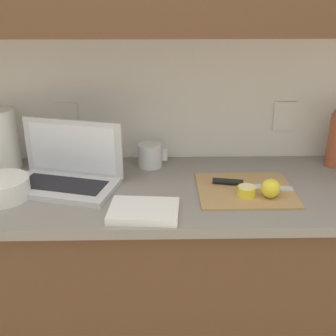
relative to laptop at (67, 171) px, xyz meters
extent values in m
cube|color=white|center=(0.17, 0.30, 0.34)|extent=(5.20, 0.06, 2.60)
cube|color=white|center=(-0.04, 0.26, 0.12)|extent=(0.09, 0.01, 0.12)
cube|color=white|center=(0.85, 0.26, 0.12)|extent=(0.09, 0.01, 0.12)
cube|color=brown|center=(0.17, -0.03, -0.52)|extent=(2.21, 0.55, 0.87)
cube|color=gray|center=(0.17, -0.03, -0.07)|extent=(2.28, 0.59, 0.03)
cube|color=silver|center=(-0.01, -0.04, -0.05)|extent=(0.42, 0.30, 0.02)
cube|color=black|center=(-0.01, -0.04, -0.03)|extent=(0.33, 0.20, 0.00)
cube|color=silver|center=(0.02, 0.06, 0.07)|extent=(0.37, 0.11, 0.22)
cube|color=white|center=(0.01, 0.05, 0.07)|extent=(0.32, 0.09, 0.18)
cube|color=tan|center=(0.64, -0.07, -0.05)|extent=(0.34, 0.29, 0.01)
cube|color=silver|center=(0.72, -0.06, -0.05)|extent=(0.18, 0.07, 0.00)
cylinder|color=black|center=(0.58, -0.03, -0.04)|extent=(0.11, 0.04, 0.02)
cylinder|color=yellow|center=(0.63, -0.12, -0.03)|extent=(0.06, 0.06, 0.03)
cylinder|color=#F4EAA3|center=(0.63, -0.12, -0.01)|extent=(0.06, 0.06, 0.00)
sphere|color=yellow|center=(0.71, -0.13, -0.01)|extent=(0.07, 0.07, 0.07)
cylinder|color=#A34C2D|center=(1.04, 0.16, 0.05)|extent=(0.06, 0.06, 0.21)
cylinder|color=silver|center=(0.30, 0.17, -0.01)|extent=(0.10, 0.10, 0.09)
cube|color=silver|center=(0.36, 0.17, 0.00)|extent=(0.02, 0.01, 0.05)
cylinder|color=white|center=(-0.20, -0.10, -0.02)|extent=(0.18, 0.18, 0.07)
cylinder|color=white|center=(-0.28, 0.16, 0.06)|extent=(0.12, 0.12, 0.24)
cube|color=white|center=(0.28, -0.23, -0.04)|extent=(0.23, 0.18, 0.02)
camera|label=1|loc=(0.34, -1.41, 0.60)|focal=45.00mm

